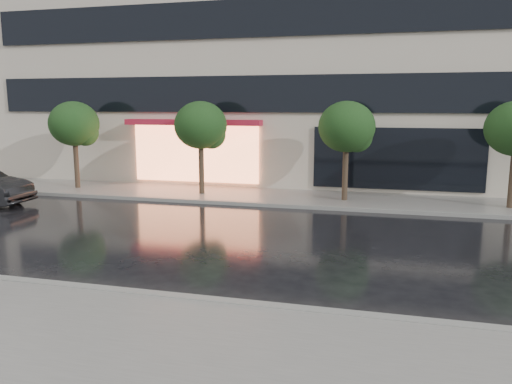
% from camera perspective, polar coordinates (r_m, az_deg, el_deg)
% --- Properties ---
extents(ground, '(120.00, 120.00, 0.00)m').
position_cam_1_polar(ground, '(11.31, -9.76, -10.08)').
color(ground, black).
rests_on(ground, ground).
extents(sidewalk_near, '(60.00, 4.50, 0.12)m').
position_cam_1_polar(sidewalk_near, '(8.67, -18.92, -16.53)').
color(sidewalk_near, slate).
rests_on(sidewalk_near, ground).
extents(sidewalk_far, '(60.00, 3.50, 0.12)m').
position_cam_1_polar(sidewalk_far, '(20.75, 1.82, -0.54)').
color(sidewalk_far, slate).
rests_on(sidewalk_far, ground).
extents(curb_near, '(60.00, 0.25, 0.14)m').
position_cam_1_polar(curb_near, '(10.44, -12.05, -11.49)').
color(curb_near, gray).
rests_on(curb_near, ground).
extents(curb_far, '(60.00, 0.25, 0.14)m').
position_cam_1_polar(curb_far, '(19.08, 0.68, -1.44)').
color(curb_far, gray).
rests_on(curb_far, ground).
extents(office_building, '(30.00, 12.76, 18.00)m').
position_cam_1_polar(office_building, '(28.46, 5.55, 20.38)').
color(office_building, beige).
rests_on(office_building, ground).
extents(tree_far_west, '(2.20, 2.20, 3.99)m').
position_cam_1_polar(tree_far_west, '(23.82, -19.92, 7.16)').
color(tree_far_west, '#33261C').
rests_on(tree_far_west, ground).
extents(tree_mid_west, '(2.20, 2.20, 3.99)m').
position_cam_1_polar(tree_mid_west, '(21.05, -6.16, 7.40)').
color(tree_mid_west, '#33261C').
rests_on(tree_mid_west, ground).
extents(tree_mid_east, '(2.20, 2.20, 3.99)m').
position_cam_1_polar(tree_mid_east, '(19.77, 10.49, 7.13)').
color(tree_mid_east, '#33261C').
rests_on(tree_mid_east, ground).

